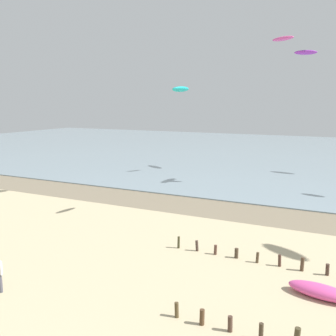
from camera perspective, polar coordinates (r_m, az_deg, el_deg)
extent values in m
cube|color=#84755B|center=(30.41, 11.87, -6.65)|extent=(120.00, 5.23, 0.01)
cube|color=#7F939E|center=(66.89, 19.79, 1.98)|extent=(160.00, 70.00, 0.10)
cylinder|color=#4C3D25|center=(16.23, 1.31, -20.58)|extent=(0.20, 0.19, 0.63)
cylinder|color=#4E3623|center=(15.83, 5.15, -21.46)|extent=(0.20, 0.20, 0.63)
cylinder|color=#49342A|center=(15.58, 9.34, -22.15)|extent=(0.20, 0.20, 0.61)
cylinder|color=#3E3224|center=(15.34, 13.84, -22.81)|extent=(0.17, 0.19, 0.65)
cylinder|color=#3D3B24|center=(22.82, 1.62, -11.12)|extent=(0.17, 0.17, 0.74)
cylinder|color=#41322B|center=(22.50, 4.38, -11.60)|extent=(0.19, 0.19, 0.65)
cylinder|color=#4D342A|center=(22.14, 7.16, -12.12)|extent=(0.18, 0.20, 0.56)
cylinder|color=#423426|center=(21.85, 10.27, -12.51)|extent=(0.21, 0.21, 0.56)
cylinder|color=#4A3B29|center=(21.48, 13.32, -12.99)|extent=(0.18, 0.18, 0.59)
cylinder|color=#473027|center=(21.34, 16.46, -13.21)|extent=(0.19, 0.17, 0.64)
cylinder|color=#4A3829|center=(21.14, 19.56, -13.49)|extent=(0.21, 0.20, 0.72)
cylinder|color=#413027|center=(21.11, 22.88, -13.92)|extent=(0.19, 0.21, 0.60)
cylinder|color=#4C4C56|center=(19.48, -23.90, -15.58)|extent=(0.16, 0.16, 0.88)
cylinder|color=white|center=(19.10, -23.85, -13.83)|extent=(0.09, 0.09, 0.52)
ellipsoid|color=#E54C99|center=(18.86, 22.03, -16.84)|extent=(3.01, 1.51, 0.57)
ellipsoid|color=#19B2B7|center=(27.25, 1.92, 11.78)|extent=(0.99, 2.04, 0.53)
ellipsoid|color=purple|center=(39.82, 20.04, 16.04)|extent=(2.24, 1.33, 0.58)
ellipsoid|color=#E54C99|center=(48.52, 16.91, 18.14)|extent=(3.11, 2.39, 0.49)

